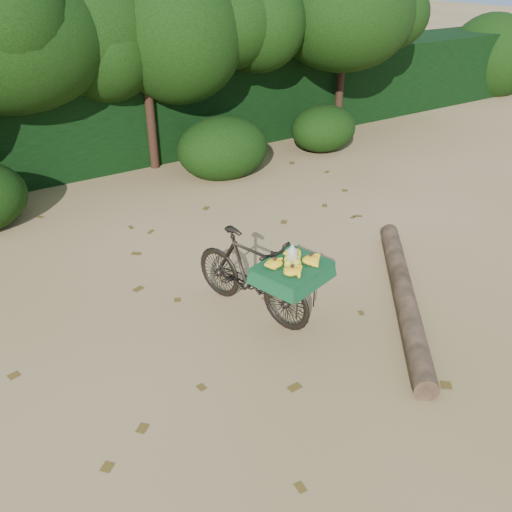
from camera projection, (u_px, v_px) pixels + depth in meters
ground at (291, 297)px, 6.86m from camera, size 80.00×80.00×0.00m
vendor_bicycle at (252, 274)px, 6.32m from camera, size 1.08×1.87×1.05m
fallen_log at (404, 294)px, 6.70m from camera, size 2.37×2.82×0.25m
hedge_backdrop at (109, 116)px, 11.03m from camera, size 26.00×1.80×1.80m
tree_row at (81, 69)px, 9.59m from camera, size 14.50×2.00×4.00m
bush_clumps at (176, 160)px, 10.02m from camera, size 8.80×1.70×0.90m
leaf_litter at (263, 274)px, 7.34m from camera, size 7.00×7.30×0.01m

